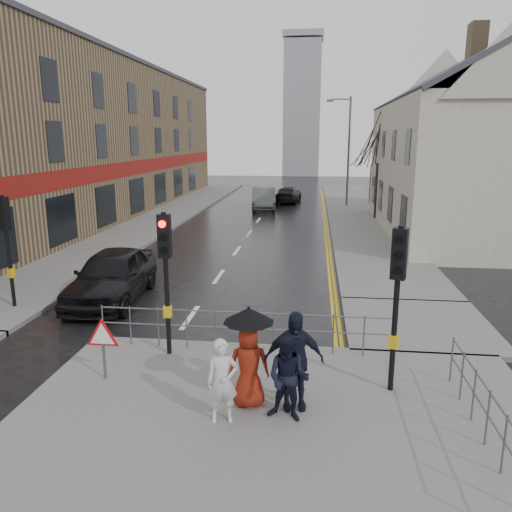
% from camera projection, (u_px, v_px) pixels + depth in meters
% --- Properties ---
extents(ground, '(120.00, 120.00, 0.00)m').
position_uv_depth(ground, '(159.00, 362.00, 11.80)').
color(ground, black).
rests_on(ground, ground).
extents(near_pavement, '(10.00, 9.00, 0.14)m').
position_uv_depth(near_pavement, '(273.00, 461.00, 8.06)').
color(near_pavement, '#605E5B').
rests_on(near_pavement, ground).
extents(left_pavement, '(4.00, 44.00, 0.14)m').
position_uv_depth(left_pavement, '(169.00, 213.00, 34.75)').
color(left_pavement, '#605E5B').
rests_on(left_pavement, ground).
extents(right_pavement, '(4.00, 40.00, 0.14)m').
position_uv_depth(right_pavement, '(356.00, 212.00, 35.21)').
color(right_pavement, '#605E5B').
rests_on(right_pavement, ground).
extents(pavement_bridge_right, '(4.00, 4.20, 0.14)m').
position_uv_depth(pavement_bridge_right, '(417.00, 325.00, 13.94)').
color(pavement_bridge_right, '#605E5B').
rests_on(pavement_bridge_right, ground).
extents(building_left_terrace, '(8.00, 42.00, 10.00)m').
position_uv_depth(building_left_terrace, '(82.00, 141.00, 33.27)').
color(building_left_terrace, brown).
rests_on(building_left_terrace, ground).
extents(building_right_cream, '(9.00, 16.40, 10.10)m').
position_uv_depth(building_right_cream, '(474.00, 145.00, 26.73)').
color(building_right_cream, beige).
rests_on(building_right_cream, ground).
extents(church_tower, '(5.00, 5.00, 18.00)m').
position_uv_depth(church_tower, '(302.00, 110.00, 69.48)').
color(church_tower, '#92949A').
rests_on(church_tower, ground).
extents(traffic_signal_near_left, '(0.28, 0.27, 3.40)m').
position_uv_depth(traffic_signal_near_left, '(165.00, 259.00, 11.40)').
color(traffic_signal_near_left, black).
rests_on(traffic_signal_near_left, near_pavement).
extents(traffic_signal_near_right, '(0.34, 0.33, 3.40)m').
position_uv_depth(traffic_signal_near_right, '(398.00, 281.00, 9.67)').
color(traffic_signal_near_right, black).
rests_on(traffic_signal_near_right, near_pavement).
extents(traffic_signal_far_left, '(0.34, 0.33, 3.40)m').
position_uv_depth(traffic_signal_far_left, '(6.00, 232.00, 14.76)').
color(traffic_signal_far_left, black).
rests_on(traffic_signal_far_left, left_pavement).
extents(guard_railing_front, '(7.14, 0.04, 1.00)m').
position_uv_depth(guard_railing_front, '(244.00, 322.00, 11.96)').
color(guard_railing_front, '#595B5E').
rests_on(guard_railing_front, near_pavement).
extents(guard_railing_side, '(0.04, 4.54, 1.00)m').
position_uv_depth(guard_railing_side, '(489.00, 407.00, 8.21)').
color(guard_railing_side, '#595B5E').
rests_on(guard_railing_side, near_pavement).
extents(warning_sign, '(0.80, 0.07, 1.35)m').
position_uv_depth(warning_sign, '(103.00, 339.00, 10.48)').
color(warning_sign, '#595B5E').
rests_on(warning_sign, near_pavement).
extents(street_lamp, '(1.83, 0.25, 8.00)m').
position_uv_depth(street_lamp, '(346.00, 144.00, 37.12)').
color(street_lamp, '#595B5E').
rests_on(street_lamp, right_pavement).
extents(tree_near, '(2.40, 2.40, 6.58)m').
position_uv_depth(tree_near, '(380.00, 138.00, 31.03)').
color(tree_near, black).
rests_on(tree_near, right_pavement).
extents(tree_far, '(2.40, 2.40, 5.64)m').
position_uv_depth(tree_far, '(373.00, 148.00, 38.87)').
color(tree_far, black).
rests_on(tree_far, right_pavement).
extents(pedestrian_a, '(0.64, 0.50, 1.56)m').
position_uv_depth(pedestrian_a, '(222.00, 381.00, 8.91)').
color(pedestrian_a, silver).
rests_on(pedestrian_a, near_pavement).
extents(pedestrian_b, '(0.90, 0.77, 1.62)m').
position_uv_depth(pedestrian_b, '(288.00, 378.00, 8.95)').
color(pedestrian_b, black).
rests_on(pedestrian_b, near_pavement).
extents(pedestrian_with_umbrella, '(0.96, 0.96, 1.97)m').
position_uv_depth(pedestrian_with_umbrella, '(249.00, 352.00, 9.37)').
color(pedestrian_with_umbrella, maroon).
rests_on(pedestrian_with_umbrella, near_pavement).
extents(pedestrian_d, '(1.18, 0.63, 1.92)m').
position_uv_depth(pedestrian_d, '(294.00, 360.00, 9.34)').
color(pedestrian_d, black).
rests_on(pedestrian_d, near_pavement).
extents(car_parked, '(2.23, 5.01, 1.67)m').
position_uv_depth(car_parked, '(112.00, 275.00, 16.08)').
color(car_parked, black).
rests_on(car_parked, ground).
extents(car_mid, '(2.19, 4.98, 1.59)m').
position_uv_depth(car_mid, '(264.00, 198.00, 37.05)').
color(car_mid, '#515556').
rests_on(car_mid, ground).
extents(car_far, '(2.18, 4.58, 1.29)m').
position_uv_depth(car_far, '(288.00, 195.00, 40.81)').
color(car_far, black).
rests_on(car_far, ground).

